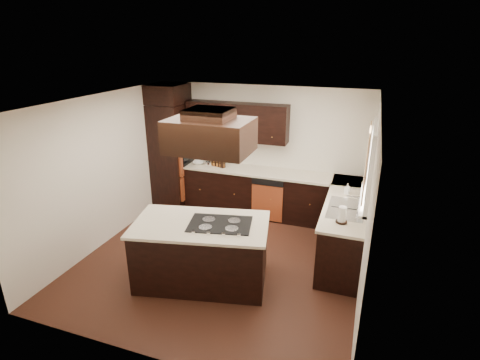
{
  "coord_description": "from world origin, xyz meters",
  "views": [
    {
      "loc": [
        1.99,
        -4.77,
        3.31
      ],
      "look_at": [
        0.1,
        0.6,
        1.15
      ],
      "focal_mm": 28.0,
      "sensor_mm": 36.0,
      "label": 1
    }
  ],
  "objects_px": {
    "spice_rack": "(218,160)",
    "island": "(202,253)",
    "oven_column": "(172,155)",
    "range_hood": "(210,136)"
  },
  "relations": [
    {
      "from": "spice_rack",
      "to": "oven_column",
      "type": "bearing_deg",
      "value": -156.03
    },
    {
      "from": "oven_column",
      "to": "island",
      "type": "xyz_separation_m",
      "value": [
        1.72,
        -2.3,
        -0.62
      ]
    },
    {
      "from": "oven_column",
      "to": "spice_rack",
      "type": "bearing_deg",
      "value": 3.02
    },
    {
      "from": "island",
      "to": "range_hood",
      "type": "xyz_separation_m",
      "value": [
        0.16,
        0.05,
        1.72
      ]
    },
    {
      "from": "oven_column",
      "to": "island",
      "type": "bearing_deg",
      "value": -53.28
    },
    {
      "from": "oven_column",
      "to": "spice_rack",
      "type": "xyz_separation_m",
      "value": [
        1.0,
        0.05,
        -0.0
      ]
    },
    {
      "from": "island",
      "to": "range_hood",
      "type": "height_order",
      "value": "range_hood"
    },
    {
      "from": "oven_column",
      "to": "range_hood",
      "type": "bearing_deg",
      "value": -50.26
    },
    {
      "from": "island",
      "to": "spice_rack",
      "type": "xyz_separation_m",
      "value": [
        -0.71,
        2.36,
        0.62
      ]
    },
    {
      "from": "spice_rack",
      "to": "island",
      "type": "bearing_deg",
      "value": -52.2
    }
  ]
}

